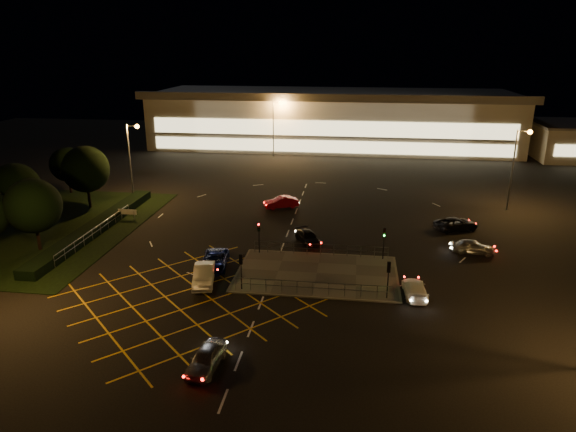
# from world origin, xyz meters

# --- Properties ---
(ground) EXTENTS (180.00, 180.00, 0.00)m
(ground) POSITION_xyz_m (0.00, 0.00, 0.00)
(ground) COLOR black
(ground) RESTS_ON ground
(pedestrian_island) EXTENTS (14.00, 9.00, 0.12)m
(pedestrian_island) POSITION_xyz_m (2.00, -2.00, 0.06)
(pedestrian_island) COLOR #4C4944
(pedestrian_island) RESTS_ON ground
(grass_verge) EXTENTS (18.00, 30.00, 0.08)m
(grass_verge) POSITION_xyz_m (-28.00, 6.00, 0.04)
(grass_verge) COLOR black
(grass_verge) RESTS_ON ground
(hedge) EXTENTS (2.00, 26.00, 1.00)m
(hedge) POSITION_xyz_m (-23.00, 6.00, 0.50)
(hedge) COLOR black
(hedge) RESTS_ON ground
(supermarket) EXTENTS (72.00, 26.50, 10.50)m
(supermarket) POSITION_xyz_m (0.00, 61.95, 5.31)
(supermarket) COLOR beige
(supermarket) RESTS_ON ground
(streetlight_nw) EXTENTS (1.78, 0.56, 10.03)m
(streetlight_nw) POSITION_xyz_m (-23.56, 18.00, 6.56)
(streetlight_nw) COLOR slate
(streetlight_nw) RESTS_ON ground
(streetlight_ne) EXTENTS (1.78, 0.56, 10.03)m
(streetlight_ne) POSITION_xyz_m (24.44, 20.00, 6.56)
(streetlight_ne) COLOR slate
(streetlight_ne) RESTS_ON ground
(streetlight_far_left) EXTENTS (1.78, 0.56, 10.03)m
(streetlight_far_left) POSITION_xyz_m (-9.56, 48.00, 6.56)
(streetlight_far_left) COLOR slate
(streetlight_far_left) RESTS_ON ground
(streetlight_far_right) EXTENTS (1.78, 0.56, 10.03)m
(streetlight_far_right) POSITION_xyz_m (30.44, 50.00, 6.56)
(streetlight_far_right) COLOR slate
(streetlight_far_right) RESTS_ON ground
(signal_sw) EXTENTS (0.28, 0.30, 3.15)m
(signal_sw) POSITION_xyz_m (-4.00, -5.99, 2.37)
(signal_sw) COLOR black
(signal_sw) RESTS_ON pedestrian_island
(signal_se) EXTENTS (0.28, 0.30, 3.15)m
(signal_se) POSITION_xyz_m (8.00, -5.99, 2.37)
(signal_se) COLOR black
(signal_se) RESTS_ON pedestrian_island
(signal_nw) EXTENTS (0.28, 0.30, 3.15)m
(signal_nw) POSITION_xyz_m (-4.00, 1.99, 2.37)
(signal_nw) COLOR black
(signal_nw) RESTS_ON pedestrian_island
(signal_ne) EXTENTS (0.28, 0.30, 3.15)m
(signal_ne) POSITION_xyz_m (8.00, 1.99, 2.37)
(signal_ne) COLOR black
(signal_ne) RESTS_ON pedestrian_island
(tree_b) EXTENTS (5.40, 5.40, 7.35)m
(tree_b) POSITION_xyz_m (-32.00, 6.00, 4.64)
(tree_b) COLOR black
(tree_b) RESTS_ON ground
(tree_c) EXTENTS (5.76, 5.76, 7.84)m
(tree_c) POSITION_xyz_m (-28.00, 14.00, 4.95)
(tree_c) COLOR black
(tree_c) RESTS_ON ground
(tree_d) EXTENTS (4.68, 4.68, 6.37)m
(tree_d) POSITION_xyz_m (-34.00, 20.00, 4.02)
(tree_d) COLOR black
(tree_d) RESTS_ON ground
(tree_e) EXTENTS (5.40, 5.40, 7.35)m
(tree_e) POSITION_xyz_m (-26.00, 0.00, 4.64)
(tree_e) COLOR black
(tree_e) RESTS_ON ground
(car_near_silver) EXTENTS (2.07, 4.28, 1.41)m
(car_near_silver) POSITION_xyz_m (-3.86, -16.99, 0.70)
(car_near_silver) COLOR #A6A8AD
(car_near_silver) RESTS_ON ground
(car_queue_white) EXTENTS (2.58, 4.95, 1.55)m
(car_queue_white) POSITION_xyz_m (-7.50, -5.15, 0.78)
(car_queue_white) COLOR silver
(car_queue_white) RESTS_ON ground
(car_left_blue) EXTENTS (2.89, 5.25, 1.39)m
(car_left_blue) POSITION_xyz_m (-7.50, -1.80, 0.70)
(car_left_blue) COLOR #0C154D
(car_left_blue) RESTS_ON ground
(car_far_dkgrey) EXTENTS (3.43, 4.53, 1.22)m
(car_far_dkgrey) POSITION_xyz_m (0.46, 5.52, 0.61)
(car_far_dkgrey) COLOR black
(car_far_dkgrey) RESTS_ON ground
(car_right_silver) EXTENTS (4.25, 2.03, 1.40)m
(car_right_silver) POSITION_xyz_m (16.82, 4.83, 0.70)
(car_right_silver) COLOR #A6A8AD
(car_right_silver) RESTS_ON ground
(car_circ_red) EXTENTS (4.57, 3.14, 1.43)m
(car_circ_red) POSITION_xyz_m (-4.03, 17.12, 0.71)
(car_circ_red) COLOR #A00B1C
(car_circ_red) RESTS_ON ground
(car_east_grey) EXTENTS (5.41, 4.07, 1.37)m
(car_east_grey) POSITION_xyz_m (16.40, 11.72, 0.68)
(car_east_grey) COLOR black
(car_east_grey) RESTS_ON ground
(car_approach_white) EXTENTS (1.95, 4.40, 1.26)m
(car_approach_white) POSITION_xyz_m (10.28, -5.13, 0.63)
(car_approach_white) COLOR white
(car_approach_white) RESTS_ON ground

